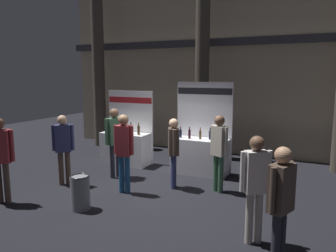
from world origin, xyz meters
TOP-DOWN VIEW (x-y plane):
  - ground_plane at (0.00, 0.00)m, footprint 24.00×24.00m
  - hall_colonnade at (0.00, 4.23)m, footprint 11.18×1.26m
  - exhibitor_booth_0 at (-1.77, 1.62)m, footprint 1.56×0.66m
  - exhibitor_booth_1 at (0.63, 1.64)m, footprint 1.61×0.66m
  - trash_bin at (-0.71, -1.73)m, footprint 0.39×0.39m
  - visitor_0 at (1.51, 0.46)m, footprint 0.47×0.34m
  - visitor_1 at (-0.42, -0.54)m, footprint 0.47×0.29m
  - visitor_2 at (-2.41, -2.18)m, footprint 0.52×0.41m
  - visitor_3 at (-2.07, -0.70)m, footprint 0.45×0.38m
  - visitor_4 at (0.46, 0.26)m, footprint 0.36×0.43m
  - visitor_5 at (3.18, -2.16)m, footprint 0.35×0.52m
  - visitor_6 at (-1.29, 0.35)m, footprint 0.36×0.54m
  - visitor_7 at (2.73, -1.58)m, footprint 0.44×0.38m

SIDE VIEW (x-z plane):
  - ground_plane at x=0.00m, z-range 0.00..0.00m
  - trash_bin at x=-0.71m, z-range 0.00..0.71m
  - exhibitor_booth_0 at x=-1.77m, z-range -0.54..1.69m
  - exhibitor_booth_1 at x=0.63m, z-range -0.64..1.87m
  - visitor_4 at x=0.46m, z-range 0.15..1.84m
  - visitor_3 at x=-2.07m, z-range 0.16..1.91m
  - visitor_7 at x=2.73m, z-range 0.16..1.94m
  - visitor_5 at x=3.18m, z-range 0.17..1.94m
  - visitor_0 at x=1.51m, z-range 0.17..1.97m
  - visitor_1 at x=-0.42m, z-range 0.17..2.00m
  - visitor_2 at x=-2.41m, z-range 0.20..2.03m
  - visitor_6 at x=-1.29m, z-range 0.20..2.05m
  - hall_colonnade at x=0.00m, z-range -0.08..6.77m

